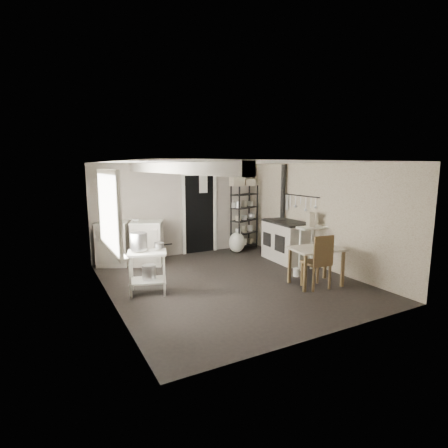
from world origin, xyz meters
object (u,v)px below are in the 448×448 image
flour_sack (237,243)px  shelf_rack (244,215)px  stove (286,242)px  work_table (316,265)px  base_cabinets (131,245)px  chair (316,262)px  stockpot (139,241)px  prep_table (148,271)px

flour_sack → shelf_rack: bearing=29.9°
stove → work_table: bearing=-106.8°
base_cabinets → shelf_rack: shelf_rack is taller
work_table → chair: chair is taller
stockpot → work_table: bearing=-20.4°
shelf_rack → flour_sack: (-0.34, -0.20, -0.71)m
stockpot → shelf_rack: (3.36, 1.96, 0.01)m
stockpot → prep_table: bearing=-33.6°
stockpot → work_table: size_ratio=0.32×
stockpot → stove: bearing=8.1°
stockpot → base_cabinets: stockpot is taller
prep_table → work_table: (2.93, -1.05, -0.02)m
work_table → flour_sack: size_ratio=1.79×
work_table → stove: bearing=70.1°
shelf_rack → work_table: size_ratio=1.82×
prep_table → work_table: 3.11m
shelf_rack → work_table: (-0.31, -3.09, -0.57)m
shelf_rack → stove: bearing=-99.0°
base_cabinets → shelf_rack: size_ratio=0.88×
chair → flour_sack: size_ratio=1.92×
stove → work_table: 1.75m
stockpot → base_cabinets: 2.03m
prep_table → shelf_rack: bearing=32.2°
chair → flour_sack: 3.03m
prep_table → work_table: prep_table is taller
base_cabinets → chair: (2.63, -3.20, 0.02)m
prep_table → stockpot: stockpot is taller
work_table → chair: 0.19m
base_cabinets → stockpot: bearing=-74.2°
work_table → chair: (-0.11, -0.12, 0.10)m
base_cabinets → chair: size_ratio=1.50×
prep_table → flour_sack: 3.44m
chair → work_table: bearing=54.6°
work_table → stockpot: bearing=159.6°
base_cabinets → prep_table: bearing=-70.6°
stockpot → flour_sack: 3.56m
base_cabinets → stove: 3.63m
stove → flour_sack: stove is taller
prep_table → shelf_rack: (3.24, 2.04, 0.55)m
work_table → chair: bearing=-131.6°
stove → flour_sack: (-0.63, 1.25, -0.20)m
stove → chair: (-0.70, -1.77, 0.04)m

